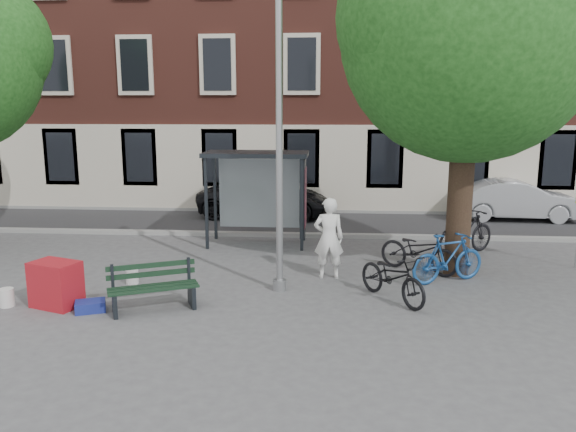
% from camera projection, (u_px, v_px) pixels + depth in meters
% --- Properties ---
extents(ground, '(90.00, 90.00, 0.00)m').
position_uv_depth(ground, '(280.00, 290.00, 11.95)').
color(ground, '#4C4C4F').
rests_on(ground, ground).
extents(road, '(40.00, 4.00, 0.01)m').
position_uv_depth(road, '(298.00, 223.00, 18.79)').
color(road, '#28282B').
rests_on(road, ground).
extents(curb_near, '(40.00, 0.25, 0.12)m').
position_uv_depth(curb_near, '(294.00, 235.00, 16.83)').
color(curb_near, gray).
rests_on(curb_near, ground).
extents(curb_far, '(40.00, 0.25, 0.12)m').
position_uv_depth(curb_far, '(301.00, 211.00, 20.74)').
color(curb_far, gray).
rests_on(curb_far, ground).
extents(building_row, '(30.00, 8.00, 14.00)m').
position_uv_depth(building_row, '(307.00, 29.00, 23.32)').
color(building_row, brown).
rests_on(building_row, ground).
extents(lamppost, '(0.28, 0.35, 6.11)m').
position_uv_depth(lamppost, '(279.00, 160.00, 11.41)').
color(lamppost, '#9EA0A3').
rests_on(lamppost, ground).
extents(tree_right, '(5.76, 5.60, 8.20)m').
position_uv_depth(tree_right, '(472.00, 22.00, 11.93)').
color(tree_right, black).
rests_on(tree_right, ground).
extents(bus_shelter, '(2.85, 1.45, 2.62)m').
position_uv_depth(bus_shelter, '(271.00, 177.00, 15.64)').
color(bus_shelter, '#1E2328').
rests_on(bus_shelter, ground).
extents(painter, '(0.70, 0.49, 1.86)m').
position_uv_depth(painter, '(329.00, 238.00, 12.67)').
color(painter, white).
rests_on(painter, ground).
extents(bench, '(1.76, 1.18, 0.87)m').
position_uv_depth(bench, '(153.00, 289.00, 10.76)').
color(bench, '#1E2328').
rests_on(bench, ground).
extents(bike_a, '(2.01, 1.71, 1.04)m').
position_uv_depth(bike_a, '(419.00, 250.00, 13.20)').
color(bike_a, black).
rests_on(bike_a, ground).
extents(bike_b, '(1.89, 1.28, 1.11)m').
position_uv_depth(bike_b, '(448.00, 258.00, 12.39)').
color(bike_b, '#19498A').
rests_on(bike_b, ground).
extents(bike_c, '(1.62, 1.95, 1.00)m').
position_uv_depth(bike_c, '(393.00, 277.00, 11.23)').
color(bike_c, black).
rests_on(bike_c, ground).
extents(bike_d, '(1.94, 1.63, 1.20)m').
position_uv_depth(bike_d, '(466.00, 232.00, 14.73)').
color(bike_d, black).
rests_on(bike_d, ground).
extents(car_dark, '(4.86, 2.46, 1.32)m').
position_uv_depth(car_dark, '(266.00, 198.00, 19.85)').
color(car_dark, black).
rests_on(car_dark, ground).
extents(car_silver, '(4.24, 1.62, 1.38)m').
position_uv_depth(car_silver, '(516.00, 200.00, 19.27)').
color(car_silver, '#ADAFB5').
rests_on(car_silver, ground).
extents(red_stand, '(1.05, 0.87, 0.90)m').
position_uv_depth(red_stand, '(56.00, 284.00, 10.91)').
color(red_stand, '#A91620').
rests_on(red_stand, ground).
extents(blue_crate, '(0.66, 0.58, 0.20)m').
position_uv_depth(blue_crate, '(90.00, 306.00, 10.71)').
color(blue_crate, navy).
rests_on(blue_crate, ground).
extents(bucket_a, '(0.36, 0.36, 0.36)m').
position_uv_depth(bucket_a, '(7.00, 298.00, 10.96)').
color(bucket_a, silver).
rests_on(bucket_a, ground).
extents(bucket_b, '(0.29, 0.29, 0.36)m').
position_uv_depth(bucket_b, '(59.00, 272.00, 12.64)').
color(bucket_b, white).
rests_on(bucket_b, ground).
extents(bucket_c, '(0.34, 0.34, 0.36)m').
position_uv_depth(bucket_c, '(132.00, 276.00, 12.37)').
color(bucket_c, silver).
rests_on(bucket_c, ground).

